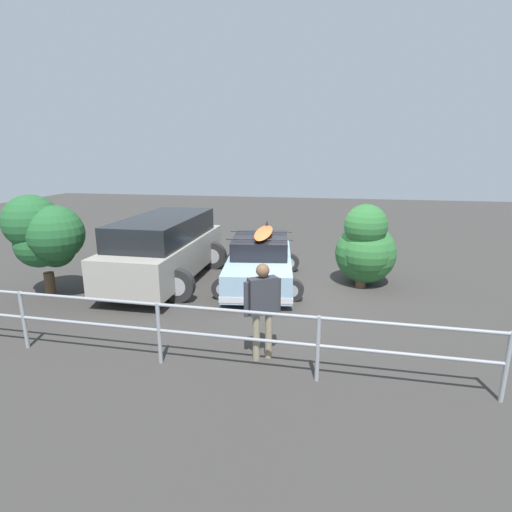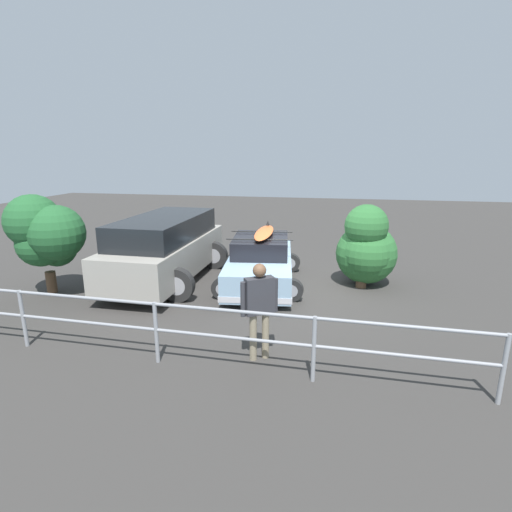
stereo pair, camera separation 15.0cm
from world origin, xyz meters
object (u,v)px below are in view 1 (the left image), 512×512
object	(u,v)px
bush_near_left	(366,247)
bush_near_right	(45,234)
person_bystander	(263,303)
suv_car	(165,248)
sedan_car	(260,262)

from	to	relation	value
bush_near_left	bush_near_right	bearing A→B (deg)	16.41
person_bystander	suv_car	bearing A→B (deg)	-48.62
bush_near_left	person_bystander	bearing A→B (deg)	65.19
person_bystander	bush_near_right	world-z (taller)	bush_near_right
bush_near_left	bush_near_right	size ratio (longest dim) A/B	0.87
sedan_car	person_bystander	world-z (taller)	person_bystander
suv_car	bush_near_right	xyz separation A→B (m)	(2.36, 1.69, 0.64)
suv_car	bush_near_left	xyz separation A→B (m)	(-5.44, -0.60, 0.12)
sedan_car	person_bystander	xyz separation A→B (m)	(-0.75, 4.08, 0.43)
sedan_car	person_bystander	distance (m)	4.17
bush_near_left	bush_near_right	xyz separation A→B (m)	(7.80, 2.30, 0.51)
suv_car	bush_near_left	size ratio (longest dim) A/B	2.26
sedan_car	suv_car	distance (m)	2.67
person_bystander	sedan_car	bearing A→B (deg)	-79.64
suv_car	bush_near_right	world-z (taller)	bush_near_right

